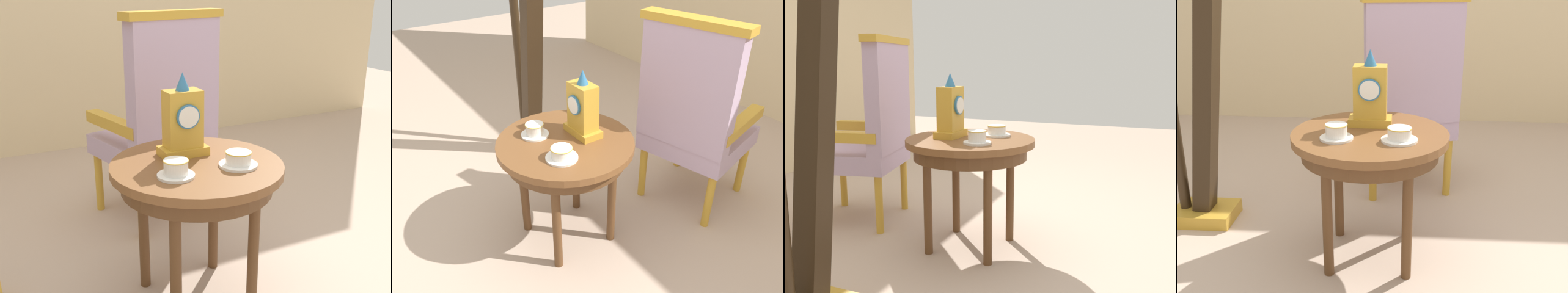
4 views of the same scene
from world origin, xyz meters
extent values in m
plane|color=#BCA38E|center=(0.00, 0.00, 0.00)|extent=(10.00, 10.00, 0.00)
cylinder|color=brown|center=(-0.07, 0.01, 0.58)|extent=(0.67, 0.67, 0.03)
cylinder|color=#56351C|center=(-0.07, 0.01, 0.53)|extent=(0.59, 0.59, 0.07)
cylinder|color=#56351C|center=(0.10, 0.18, 0.28)|extent=(0.04, 0.04, 0.57)
cylinder|color=#56351C|center=(-0.23, 0.18, 0.28)|extent=(0.04, 0.04, 0.57)
cylinder|color=#56351C|center=(-0.23, -0.15, 0.28)|extent=(0.04, 0.04, 0.57)
cylinder|color=#56351C|center=(0.10, -0.15, 0.28)|extent=(0.04, 0.04, 0.57)
cylinder|color=white|center=(-0.20, -0.08, 0.61)|extent=(0.14, 0.14, 0.01)
cylinder|color=white|center=(-0.20, -0.08, 0.64)|extent=(0.09, 0.09, 0.05)
torus|color=gold|center=(-0.20, -0.08, 0.66)|extent=(0.09, 0.09, 0.00)
cylinder|color=white|center=(0.06, -0.09, 0.61)|extent=(0.15, 0.15, 0.01)
cylinder|color=white|center=(0.06, -0.09, 0.63)|extent=(0.10, 0.10, 0.05)
torus|color=gold|center=(0.06, -0.09, 0.66)|extent=(0.10, 0.10, 0.00)
cube|color=gold|center=(-0.07, 0.12, 0.62)|extent=(0.19, 0.11, 0.04)
cube|color=gold|center=(-0.07, 0.12, 0.75)|extent=(0.14, 0.09, 0.23)
cylinder|color=teal|center=(-0.07, 0.07, 0.77)|extent=(0.10, 0.01, 0.10)
cylinder|color=white|center=(-0.07, 0.07, 0.77)|extent=(0.08, 0.00, 0.08)
cone|color=teal|center=(-0.07, 0.12, 0.90)|extent=(0.06, 0.06, 0.07)
cube|color=#B299B7|center=(0.07, 0.85, 0.41)|extent=(0.63, 0.63, 0.11)
cube|color=#B299B7|center=(0.12, 0.63, 0.78)|extent=(0.53, 0.21, 0.64)
cube|color=gold|center=(0.12, 0.63, 1.12)|extent=(0.57, 0.23, 0.04)
cube|color=gold|center=(0.29, 0.90, 0.57)|extent=(0.18, 0.47, 0.06)
cube|color=gold|center=(-0.16, 0.79, 0.57)|extent=(0.18, 0.47, 0.06)
cylinder|color=gold|center=(0.23, 1.11, 0.18)|extent=(0.04, 0.04, 0.35)
cylinder|color=gold|center=(-0.20, 1.01, 0.18)|extent=(0.04, 0.04, 0.35)
cylinder|color=gold|center=(0.33, 0.69, 0.18)|extent=(0.04, 0.04, 0.35)
cylinder|color=gold|center=(-0.10, 0.58, 0.18)|extent=(0.04, 0.04, 0.35)
cube|color=gold|center=(-0.97, 0.28, 0.04)|extent=(0.32, 0.24, 0.07)
cylinder|color=#332314|center=(-1.07, 0.28, 0.87)|extent=(0.06, 0.06, 1.60)
cube|color=black|center=(-0.87, 0.28, 0.80)|extent=(0.28, 0.11, 1.47)
camera|label=1|loc=(-0.85, -1.57, 1.26)|focal=44.82mm
camera|label=2|loc=(1.39, -0.89, 1.60)|focal=37.44mm
camera|label=3|loc=(-2.12, -0.91, 0.99)|focal=40.30mm
camera|label=4|loc=(0.09, -1.91, 1.24)|focal=43.88mm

